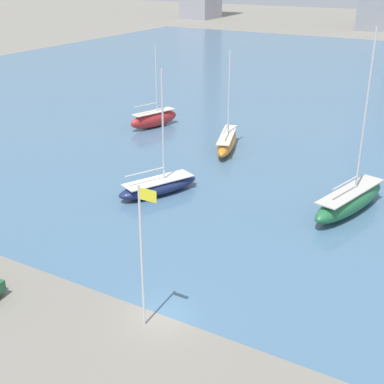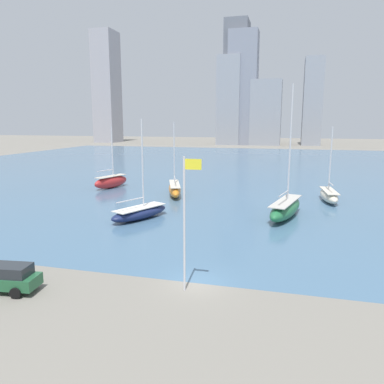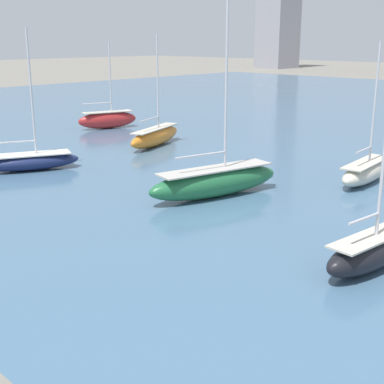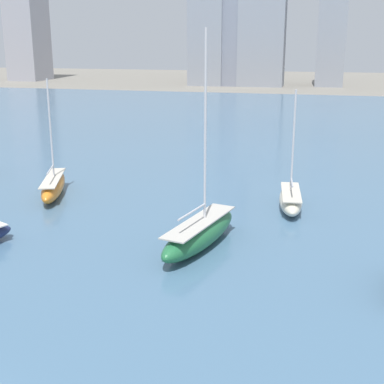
{
  "view_description": "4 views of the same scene",
  "coord_description": "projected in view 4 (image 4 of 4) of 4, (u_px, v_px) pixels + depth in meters",
  "views": [
    {
      "loc": [
        15.73,
        -23.24,
        20.58
      ],
      "look_at": [
        -5.34,
        12.76,
        2.61
      ],
      "focal_mm": 50.0,
      "sensor_mm": 36.0,
      "label": 1
    },
    {
      "loc": [
        6.15,
        -24.76,
        11.59
      ],
      "look_at": [
        -3.3,
        11.46,
        4.51
      ],
      "focal_mm": 35.0,
      "sensor_mm": 36.0,
      "label": 2
    },
    {
      "loc": [
        30.49,
        -6.93,
        11.01
      ],
      "look_at": [
        7.8,
        16.82,
        1.58
      ],
      "focal_mm": 50.0,
      "sensor_mm": 36.0,
      "label": 3
    },
    {
      "loc": [
        14.29,
        -15.57,
        15.19
      ],
      "look_at": [
        5.9,
        19.06,
        4.94
      ],
      "focal_mm": 50.0,
      "sensor_mm": 36.0,
      "label": 4
    }
  ],
  "objects": [
    {
      "name": "harbor_water",
      "position": [
        230.0,
        135.0,
        87.36
      ],
      "size": [
        180.0,
        140.0,
        0.0
      ],
      "color": "#476B89",
      "rests_on": "ground_plane"
    },
    {
      "name": "distant_city_skyline",
      "position": [
        234.0,
        0.0,
        176.95
      ],
      "size": [
        187.35,
        20.32,
        74.71
      ],
      "color": "#9E9EA8",
      "rests_on": "ground_plane"
    },
    {
      "name": "sailboat_orange",
      "position": [
        53.0,
        186.0,
        53.33
      ],
      "size": [
        5.01,
        9.93,
        11.52
      ],
      "rotation": [
        0.0,
        0.0,
        0.34
      ],
      "color": "orange",
      "rests_on": "harbor_water"
    },
    {
      "name": "sailboat_green",
      "position": [
        200.0,
        233.0,
        40.08
      ],
      "size": [
        4.85,
        11.17,
        15.93
      ],
      "rotation": [
        0.0,
        0.0,
        -0.23
      ],
      "color": "#236B3D",
      "rests_on": "harbor_water"
    },
    {
      "name": "sailboat_cream",
      "position": [
        291.0,
        199.0,
        49.23
      ],
      "size": [
        2.85,
        8.35,
        10.86
      ],
      "rotation": [
        0.0,
        0.0,
        0.1
      ],
      "color": "beige",
      "rests_on": "harbor_water"
    }
  ]
}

